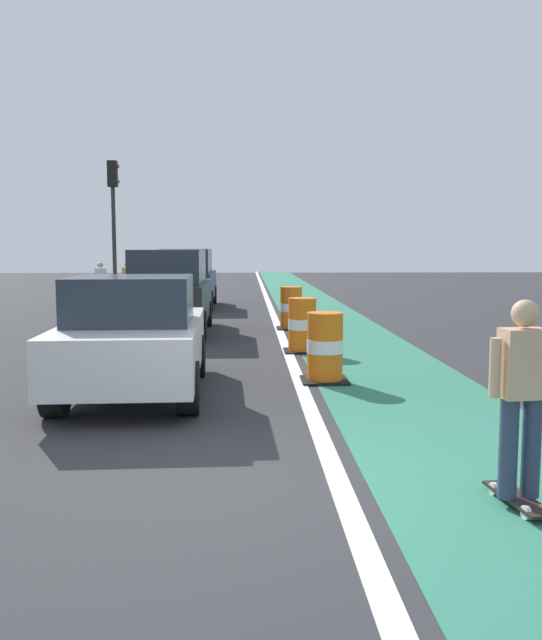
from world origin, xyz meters
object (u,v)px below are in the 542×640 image
Objects in this scene: parked_suv_second at (170,291)px; traffic_barrel_mid at (302,326)px; parked_sedan_nearest at (134,337)px; traffic_barrel_front at (325,348)px; pedestrian_waiting at (128,283)px; skateboarder_on_lane at (522,396)px; traffic_barrel_back at (291,309)px; pedestrian_crossing at (101,284)px; traffic_light_corner at (114,207)px; parked_suv_third at (187,278)px.

parked_suv_second is 4.33m from traffic_barrel_mid.
parked_sedan_nearest is at bearing -125.20° from traffic_barrel_mid.
pedestrian_waiting reaches higher than traffic_barrel_front.
traffic_barrel_mid is at bearing 97.62° from skateboarder_on_lane.
parked_suv_second reaches higher than skateboarder_on_lane.
traffic_barrel_front is 1.00× the size of traffic_barrel_back.
pedestrian_crossing is (-6.12, 12.40, 0.33)m from traffic_barrel_front.
pedestrian_crossing is at bearing 116.28° from traffic_barrel_front.
parked_suv_second is 0.91× the size of traffic_light_corner.
parked_suv_third is 3.61m from traffic_light_corner.
traffic_light_corner is at bearing 113.22° from traffic_barrel_front.
pedestrian_waiting is (0.54, -0.64, -2.64)m from traffic_light_corner.
traffic_light_corner reaches higher than traffic_barrel_front.
traffic_barrel_back is (2.74, 7.64, -0.30)m from parked_sedan_nearest.
traffic_light_corner reaches higher than traffic_barrel_mid.
traffic_barrel_mid is at bearing -62.51° from pedestrian_waiting.
traffic_barrel_mid is at bearing -72.62° from parked_suv_third.
pedestrian_crossing is at bearing 137.21° from traffic_barrel_back.
pedestrian_waiting is (-5.24, 10.07, 0.33)m from traffic_barrel_mid.
parked_suv_third is at bearing 91.98° from parked_sedan_nearest.
parked_suv_third is 13.64m from traffic_barrel_front.
traffic_light_corner is at bearing 110.08° from parked_suv_second.
parked_sedan_nearest is 8.12m from traffic_barrel_back.
traffic_light_corner is at bearing 101.92° from parked_sedan_nearest.
parked_sedan_nearest reaches higher than pedestrian_crossing.
pedestrian_waiting is at bearing 109.16° from skateboarder_on_lane.
traffic_light_corner is at bearing 169.03° from parked_suv_third.
pedestrian_crossing is at bearing -163.76° from parked_suv_third.
traffic_barrel_front is at bearing -89.33° from traffic_barrel_back.
traffic_light_corner reaches higher than pedestrian_waiting.
pedestrian_waiting is at bearing -176.06° from parked_suv_third.
traffic_light_corner is (-5.89, 13.73, 2.97)m from traffic_barrel_front.
traffic_barrel_front and traffic_barrel_back have the same top height.
parked_suv_third is 10.71m from traffic_barrel_mid.
pedestrian_crossing is at bearing -100.00° from traffic_light_corner.
parked_sedan_nearest is 0.82× the size of traffic_light_corner.
pedestrian_crossing reaches higher than traffic_barrel_mid.
traffic_barrel_front is at bearing -88.00° from traffic_barrel_mid.
parked_suv_second is 2.87× the size of pedestrian_crossing.
pedestrian_waiting is (-5.27, 6.27, 0.33)m from traffic_barrel_back.
traffic_barrel_front is at bearing 100.87° from skateboarder_on_lane.
parked_suv_second and parked_suv_third have the same top height.
parked_sedan_nearest reaches higher than traffic_barrel_mid.
pedestrian_crossing is at bearing 122.66° from traffic_barrel_mid.
parked_sedan_nearest is at bearing -87.65° from parked_suv_second.
skateboarder_on_lane is 1.05× the size of pedestrian_waiting.
traffic_light_corner is at bearing 110.03° from skateboarder_on_lane.
traffic_light_corner is at bearing 130.27° from pedestrian_waiting.
traffic_light_corner is (-5.81, 6.92, 2.97)m from traffic_barrel_back.
parked_suv_third is at bearing 107.38° from traffic_barrel_mid.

